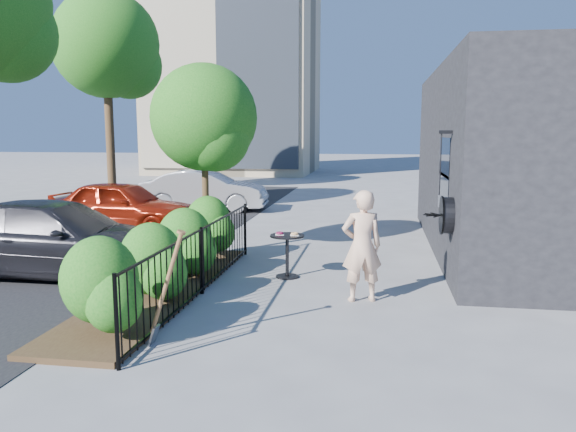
% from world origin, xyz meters
% --- Properties ---
extents(ground, '(120.00, 120.00, 0.00)m').
position_xyz_m(ground, '(0.00, 0.00, 0.00)').
color(ground, gray).
rests_on(ground, ground).
extents(shop_building, '(6.22, 9.00, 4.00)m').
position_xyz_m(shop_building, '(5.50, 4.50, 2.00)').
color(shop_building, black).
rests_on(shop_building, ground).
extents(fence, '(0.05, 6.05, 1.10)m').
position_xyz_m(fence, '(-1.50, 0.00, 0.56)').
color(fence, black).
rests_on(fence, ground).
extents(planting_bed, '(1.30, 6.00, 0.08)m').
position_xyz_m(planting_bed, '(-2.20, 0.00, 0.04)').
color(planting_bed, '#382616').
rests_on(planting_bed, ground).
extents(shrubs, '(1.10, 5.60, 1.24)m').
position_xyz_m(shrubs, '(-2.10, 0.10, 0.70)').
color(shrubs, '#186316').
rests_on(shrubs, ground).
extents(patio_tree, '(2.20, 2.20, 3.94)m').
position_xyz_m(patio_tree, '(-2.24, 2.76, 2.76)').
color(patio_tree, '#3F2B19').
rests_on(patio_tree, ground).
extents(street, '(9.00, 30.00, 0.01)m').
position_xyz_m(street, '(-7.00, 3.00, 0.00)').
color(street, black).
rests_on(street, ground).
extents(street_tree_far, '(4.40, 4.40, 8.28)m').
position_xyz_m(street_tree_far, '(-9.94, 13.96, 5.92)').
color(street_tree_far, '#3F2B19').
rests_on(street_tree_far, ground).
extents(cafe_table, '(0.62, 0.62, 0.83)m').
position_xyz_m(cafe_table, '(-0.31, 1.25, 0.54)').
color(cafe_table, black).
rests_on(cafe_table, ground).
extents(woman, '(0.72, 0.57, 1.73)m').
position_xyz_m(woman, '(1.05, 0.03, 0.87)').
color(woman, beige).
rests_on(woman, ground).
extents(shovel, '(0.51, 0.19, 1.48)m').
position_xyz_m(shovel, '(-1.26, -2.23, 0.65)').
color(shovel, brown).
rests_on(shovel, ground).
extents(car_red, '(4.07, 1.98, 1.34)m').
position_xyz_m(car_red, '(-5.43, 5.41, 0.67)').
color(car_red, maroon).
rests_on(car_red, ground).
extents(car_silver, '(4.22, 1.76, 1.36)m').
position_xyz_m(car_silver, '(-4.44, 9.50, 0.68)').
color(car_silver, '#A1A1A6').
rests_on(car_silver, ground).
extents(car_darkgrey, '(4.70, 2.01, 1.35)m').
position_xyz_m(car_darkgrey, '(-4.49, 0.78, 0.68)').
color(car_darkgrey, black).
rests_on(car_darkgrey, ground).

